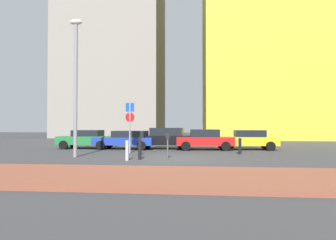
% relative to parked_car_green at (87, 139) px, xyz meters
% --- Properties ---
extents(ground_plane, '(120.00, 120.00, 0.00)m').
position_rel_parked_car_green_xyz_m(ground_plane, '(7.14, -6.01, -0.74)').
color(ground_plane, '#38383A').
extents(sidewalk_brick, '(40.00, 4.05, 0.14)m').
position_rel_parked_car_green_xyz_m(sidewalk_brick, '(7.14, -11.87, -0.67)').
color(sidewalk_brick, brown).
rests_on(sidewalk_brick, ground).
extents(parked_car_green, '(4.20, 2.10, 1.39)m').
position_rel_parked_car_green_xyz_m(parked_car_green, '(0.00, 0.00, 0.00)').
color(parked_car_green, '#237238').
rests_on(parked_car_green, ground).
extents(parked_car_blue, '(4.52, 2.19, 1.35)m').
position_rel_parked_car_green_xyz_m(parked_car_blue, '(3.09, -0.31, -0.01)').
color(parked_car_blue, '#1E389E').
rests_on(parked_car_blue, ground).
extents(parked_car_black, '(4.35, 2.05, 1.57)m').
position_rel_parked_car_green_xyz_m(parked_car_black, '(5.88, 0.18, 0.08)').
color(parked_car_black, black).
rests_on(parked_car_black, ground).
extents(parked_car_red, '(4.11, 2.26, 1.46)m').
position_rel_parked_car_green_xyz_m(parked_car_red, '(8.82, -0.30, 0.02)').
color(parked_car_red, red).
rests_on(parked_car_red, ground).
extents(parked_car_yellow, '(4.12, 1.93, 1.41)m').
position_rel_parked_car_green_xyz_m(parked_car_yellow, '(11.94, 0.06, 0.00)').
color(parked_car_yellow, gold).
rests_on(parked_car_yellow, ground).
extents(parking_sign_post, '(0.60, 0.11, 3.19)m').
position_rel_parked_car_green_xyz_m(parking_sign_post, '(4.04, -3.21, 1.27)').
color(parking_sign_post, gray).
rests_on(parking_sign_post, ground).
extents(parking_meter, '(0.18, 0.14, 1.32)m').
position_rel_parked_car_green_xyz_m(parking_meter, '(6.76, -6.40, 0.12)').
color(parking_meter, '#4C4C51').
rests_on(parking_meter, ground).
extents(street_lamp, '(0.70, 0.36, 7.60)m').
position_rel_parked_car_green_xyz_m(street_lamp, '(1.62, -5.88, 3.70)').
color(street_lamp, gray).
rests_on(street_lamp, ground).
extents(traffic_bollard_near, '(0.17, 0.17, 1.06)m').
position_rel_parked_car_green_xyz_m(traffic_bollard_near, '(4.94, -4.51, -0.21)').
color(traffic_bollard_near, black).
rests_on(traffic_bollard_near, ground).
extents(traffic_bollard_mid, '(0.17, 0.17, 1.01)m').
position_rel_parked_car_green_xyz_m(traffic_bollard_mid, '(5.36, -6.67, -0.23)').
color(traffic_bollard_mid, black).
rests_on(traffic_bollard_mid, ground).
extents(traffic_bollard_far, '(0.18, 0.18, 0.96)m').
position_rel_parked_car_green_xyz_m(traffic_bollard_far, '(10.87, -3.28, -0.26)').
color(traffic_bollard_far, black).
rests_on(traffic_bollard_far, ground).
extents(traffic_bollard_edge, '(0.16, 0.16, 0.99)m').
position_rel_parked_car_green_xyz_m(traffic_bollard_edge, '(4.81, -7.14, -0.24)').
color(traffic_bollard_edge, '#B7B7BC').
rests_on(traffic_bollard_edge, ground).
extents(building_colorful_midrise, '(18.76, 17.22, 27.23)m').
position_rel_parked_car_green_xyz_m(building_colorful_midrise, '(18.81, 21.23, 12.88)').
color(building_colorful_midrise, gold).
rests_on(building_colorful_midrise, ground).
extents(building_under_construction, '(15.27, 11.52, 23.62)m').
position_rel_parked_car_green_xyz_m(building_under_construction, '(-4.72, 22.62, 11.07)').
color(building_under_construction, gray).
rests_on(building_under_construction, ground).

